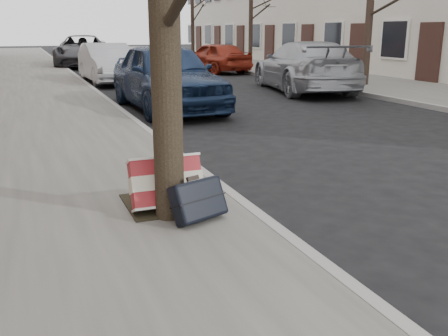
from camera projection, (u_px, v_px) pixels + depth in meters
name	position (u px, v px, depth m)	size (l,w,h in m)	color
ground	(399.00, 227.00, 4.87)	(120.00, 120.00, 0.00)	black
near_sidewalk	(9.00, 84.00, 16.92)	(5.00, 70.00, 0.12)	slate
far_sidewalk	(303.00, 74.00, 21.07)	(4.00, 70.00, 0.12)	gray
dirt_patch	(168.00, 202.00, 5.19)	(0.85, 0.85, 0.01)	black
suitcase_red	(166.00, 183.00, 4.97)	(0.70, 0.19, 0.51)	maroon
suitcase_navy	(198.00, 200.00, 4.66)	(0.54, 0.17, 0.38)	black
car_near_front	(166.00, 76.00, 11.83)	(1.88, 4.68, 1.59)	#162544
car_near_mid	(108.00, 63.00, 17.71)	(1.47, 4.22, 1.39)	#A9ABB0
car_near_back	(83.00, 51.00, 25.63)	(2.63, 5.69, 1.58)	#3C3C41
car_far_front	(305.00, 66.00, 15.32)	(2.14, 5.25, 1.52)	#9B9DA3
car_far_back	(214.00, 57.00, 22.06)	(1.58, 3.93, 1.34)	maroon
tree_far_a	(371.00, 1.00, 15.72)	(0.24, 0.24, 5.22)	black
tree_far_b	(251.00, 16.00, 23.78)	(0.20, 0.20, 4.73)	black
tree_far_c	(192.00, 13.00, 31.54)	(0.22, 0.22, 5.44)	black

